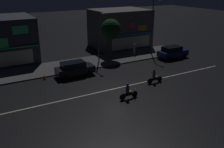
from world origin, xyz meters
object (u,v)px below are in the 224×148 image
object	(u,v)px
motorcycle_lead	(128,92)
traffic_cone	(44,77)
streetlamp_west	(99,32)
pedestrian_on_sidewalk	(134,49)
motorcycle_following	(155,77)
streetlamp_mid	(153,22)
parked_car_near_kerb	(173,52)
parked_car_trailing	(75,68)

from	to	relation	value
motorcycle_lead	traffic_cone	distance (m)	10.04
streetlamp_west	motorcycle_lead	size ratio (longest dim) A/B	3.43
pedestrian_on_sidewalk	motorcycle_following	size ratio (longest dim) A/B	0.91
streetlamp_west	streetlamp_mid	world-z (taller)	streetlamp_mid
parked_car_near_kerb	traffic_cone	distance (m)	17.87
streetlamp_west	pedestrian_on_sidewalk	bearing A→B (deg)	5.26
parked_car_near_kerb	parked_car_trailing	distance (m)	14.49
parked_car_trailing	motorcycle_lead	distance (m)	8.24
streetlamp_west	motorcycle_lead	bearing A→B (deg)	-103.13
streetlamp_mid	pedestrian_on_sidewalk	size ratio (longest dim) A/B	4.52
streetlamp_mid	parked_car_near_kerb	bearing A→B (deg)	-68.31
parked_car_trailing	traffic_cone	xyz separation A→B (m)	(-3.36, 0.45, -0.59)
streetlamp_mid	parked_car_trailing	bearing A→B (deg)	-166.85
parked_car_near_kerb	traffic_cone	world-z (taller)	parked_car_near_kerb
streetlamp_west	parked_car_trailing	bearing A→B (deg)	-146.65
pedestrian_on_sidewalk	parked_car_trailing	size ratio (longest dim) A/B	0.40
motorcycle_following	streetlamp_mid	bearing A→B (deg)	-130.13
parked_car_trailing	motorcycle_following	bearing A→B (deg)	-42.71
pedestrian_on_sidewalk	motorcycle_following	distance (m)	10.47
motorcycle_following	parked_car_near_kerb	bearing A→B (deg)	-146.59
streetlamp_west	motorcycle_lead	world-z (taller)	streetlamp_west
parked_car_trailing	motorcycle_lead	world-z (taller)	parked_car_trailing
parked_car_trailing	motorcycle_following	xyz separation A→B (m)	(6.59, -6.09, -0.24)
pedestrian_on_sidewalk	motorcycle_following	world-z (taller)	pedestrian_on_sidewalk
parked_car_near_kerb	motorcycle_lead	distance (m)	14.71
parked_car_near_kerb	parked_car_trailing	bearing A→B (deg)	-0.04
streetlamp_west	motorcycle_lead	distance (m)	11.84
parked_car_trailing	streetlamp_west	bearing A→B (deg)	33.35
motorcycle_following	traffic_cone	distance (m)	11.91
streetlamp_mid	motorcycle_lead	size ratio (longest dim) A/B	4.10
streetlamp_mid	parked_car_near_kerb	world-z (taller)	streetlamp_mid
pedestrian_on_sidewalk	parked_car_trailing	distance (m)	11.10
streetlamp_mid	streetlamp_west	bearing A→B (deg)	-179.95
streetlamp_mid	parked_car_near_kerb	size ratio (longest dim) A/B	1.81
parked_car_near_kerb	traffic_cone	xyz separation A→B (m)	(-17.85, 0.46, -0.59)
parked_car_near_kerb	streetlamp_west	bearing A→B (deg)	-17.56
streetlamp_west	traffic_cone	xyz separation A→B (m)	(-8.05, -2.64, -3.75)
pedestrian_on_sidewalk	parked_car_trailing	xyz separation A→B (m)	(-10.49, -3.62, -0.07)
streetlamp_mid	traffic_cone	world-z (taller)	streetlamp_mid
streetlamp_west	parked_car_near_kerb	world-z (taller)	streetlamp_west
motorcycle_lead	motorcycle_following	size ratio (longest dim) A/B	1.00
parked_car_near_kerb	motorcycle_following	bearing A→B (deg)	37.57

